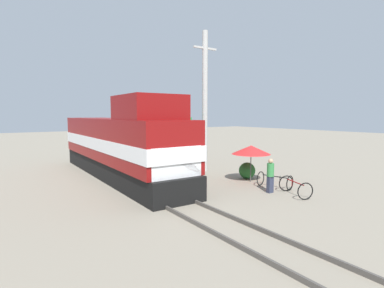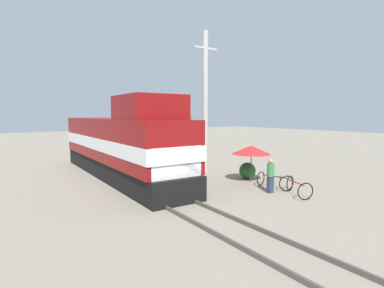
% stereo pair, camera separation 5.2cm
% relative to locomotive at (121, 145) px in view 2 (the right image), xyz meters
% --- Properties ---
extents(ground_plane, '(120.00, 120.00, 0.00)m').
position_rel_locomotive_xyz_m(ground_plane, '(0.00, -4.46, -1.97)').
color(ground_plane, gray).
extents(rail_near, '(0.08, 28.51, 0.15)m').
position_rel_locomotive_xyz_m(rail_near, '(-0.72, -4.46, -1.89)').
color(rail_near, '#4C4742').
rests_on(rail_near, ground_plane).
extents(rail_far, '(0.08, 28.51, 0.15)m').
position_rel_locomotive_xyz_m(rail_far, '(0.72, -4.46, -1.89)').
color(rail_far, '#4C4742').
rests_on(rail_far, ground_plane).
extents(locomotive, '(2.89, 14.72, 4.72)m').
position_rel_locomotive_xyz_m(locomotive, '(0.00, 0.00, 0.00)').
color(locomotive, black).
rests_on(locomotive, ground_plane).
extents(utility_pole, '(1.80, 0.36, 9.20)m').
position_rel_locomotive_xyz_m(utility_pole, '(5.44, -1.13, 2.71)').
color(utility_pole, '#B2B2AD').
rests_on(utility_pole, ground_plane).
extents(vendor_umbrella, '(2.17, 2.17, 2.07)m').
position_rel_locomotive_xyz_m(vendor_umbrella, '(5.68, -5.20, -0.14)').
color(vendor_umbrella, '#4C4C4C').
rests_on(vendor_umbrella, ground_plane).
extents(billboard_sign, '(2.30, 0.12, 3.61)m').
position_rel_locomotive_xyz_m(billboard_sign, '(4.09, 0.15, 0.82)').
color(billboard_sign, '#595959').
rests_on(billboard_sign, ground_plane).
extents(shrub_cluster, '(0.97, 0.97, 0.97)m').
position_rel_locomotive_xyz_m(shrub_cluster, '(6.11, -4.49, -1.48)').
color(shrub_cluster, '#236028').
rests_on(shrub_cluster, ground_plane).
extents(person_bystander, '(0.34, 0.34, 1.68)m').
position_rel_locomotive_xyz_m(person_bystander, '(4.75, -7.45, -1.06)').
color(person_bystander, '#2D3347').
rests_on(person_bystander, ground_plane).
extents(bicycle, '(1.16, 1.82, 0.76)m').
position_rel_locomotive_xyz_m(bicycle, '(5.68, -6.94, -1.57)').
color(bicycle, black).
rests_on(bicycle, ground_plane).
extents(bicycle_spare, '(1.31, 1.81, 0.79)m').
position_rel_locomotive_xyz_m(bicycle_spare, '(5.37, -8.44, -1.56)').
color(bicycle_spare, black).
rests_on(bicycle_spare, ground_plane).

